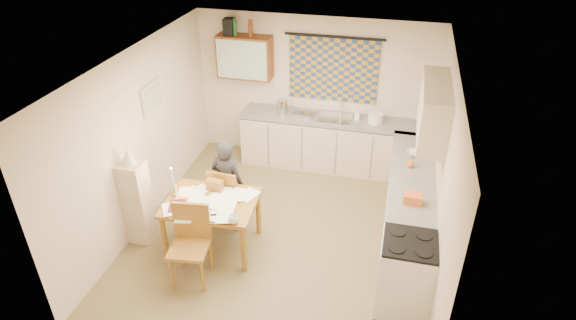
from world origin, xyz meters
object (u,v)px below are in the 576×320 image
(counter_back, at_px, (339,144))
(shelf_stand, at_px, (137,203))
(dining_table, at_px, (213,224))
(stove, at_px, (405,274))
(person, at_px, (228,183))
(chair_far, at_px, (229,205))
(counter_right, at_px, (408,212))

(counter_back, height_order, shelf_stand, shelf_stand)
(shelf_stand, bearing_deg, dining_table, 4.36)
(stove, bearing_deg, shelf_stand, 174.01)
(counter_back, bearing_deg, shelf_stand, -132.64)
(dining_table, xyz_separation_m, shelf_stand, (-1.03, -0.08, 0.23))
(dining_table, bearing_deg, shelf_stand, -178.85)
(counter_back, relative_size, shelf_stand, 2.73)
(stove, distance_m, person, 2.70)
(stove, height_order, person, person)
(stove, distance_m, chair_far, 2.70)
(counter_right, bearing_deg, person, -174.89)
(dining_table, bearing_deg, counter_right, 14.30)
(dining_table, bearing_deg, counter_back, 58.81)
(stove, xyz_separation_m, person, (-2.49, 1.02, 0.20))
(counter_right, bearing_deg, stove, -90.00)
(shelf_stand, bearing_deg, chair_far, 31.50)
(counter_right, relative_size, person, 2.20)
(counter_back, xyz_separation_m, stove, (1.20, -2.91, 0.02))
(stove, distance_m, dining_table, 2.55)
(chair_far, distance_m, shelf_stand, 1.27)
(chair_far, bearing_deg, counter_right, -171.64)
(counter_right, height_order, shelf_stand, shelf_stand)
(stove, bearing_deg, counter_back, 112.44)
(counter_right, distance_m, stove, 1.24)
(counter_back, distance_m, chair_far, 2.30)
(stove, relative_size, dining_table, 0.78)
(counter_right, height_order, person, person)
(stove, xyz_separation_m, chair_far, (-2.49, 1.01, -0.18))
(counter_right, height_order, chair_far, chair_far)
(dining_table, distance_m, person, 0.64)
(person, bearing_deg, counter_back, -114.58)
(counter_back, height_order, chair_far, chair_far)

